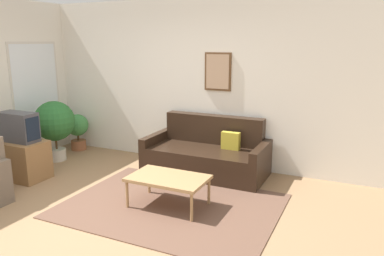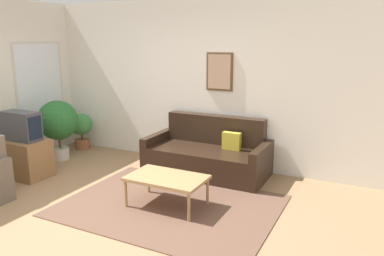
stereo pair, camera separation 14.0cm
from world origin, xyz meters
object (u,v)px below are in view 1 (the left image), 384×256
couch (207,155)px  tv (18,127)px  coffee_table (168,179)px  potted_plant_tall (55,123)px

couch → tv: bearing=-150.2°
coffee_table → tv: bearing=-179.0°
coffee_table → tv: 2.52m
tv → potted_plant_tall: size_ratio=0.59×
tv → coffee_table: bearing=1.0°
tv → potted_plant_tall: 0.90m
coffee_table → tv: tv is taller
couch → potted_plant_tall: (-2.61, -0.52, 0.37)m
couch → potted_plant_tall: size_ratio=1.80×
tv → couch: bearing=29.8°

